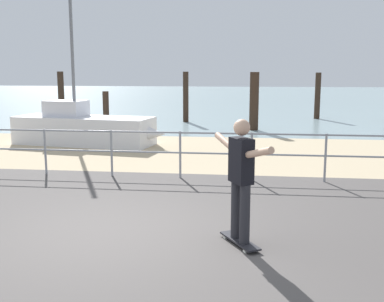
% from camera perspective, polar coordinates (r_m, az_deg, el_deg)
% --- Properties ---
extents(ground_plane, '(24.00, 10.00, 0.04)m').
position_cam_1_polar(ground_plane, '(6.24, -12.38, -12.73)').
color(ground_plane, '#514C49').
rests_on(ground_plane, ground).
extents(beach_strip, '(24.00, 6.00, 0.04)m').
position_cam_1_polar(beach_strip, '(13.77, -1.30, -0.08)').
color(beach_strip, tan).
rests_on(beach_strip, ground).
extents(sea_surface, '(72.00, 50.00, 0.04)m').
position_cam_1_polar(sea_surface, '(41.53, 4.39, 6.53)').
color(sea_surface, '#849EA3').
rests_on(sea_surface, ground).
extents(railing_fence, '(13.97, 0.05, 1.05)m').
position_cam_1_polar(railing_fence, '(10.85, -13.64, 0.69)').
color(railing_fence, gray).
rests_on(railing_fence, ground).
extents(sailboat, '(5.06, 2.08, 5.15)m').
position_cam_1_polar(sailboat, '(15.26, -12.42, 2.64)').
color(sailboat, silver).
rests_on(sailboat, ground).
extents(skateboard, '(0.58, 0.79, 0.08)m').
position_cam_1_polar(skateboard, '(6.56, 5.80, -10.77)').
color(skateboard, black).
rests_on(skateboard, ground).
extents(skateboarder, '(0.81, 1.29, 1.65)m').
position_cam_1_polar(skateboarder, '(6.29, 5.95, -2.64)').
color(skateboarder, '#26262B').
rests_on(skateboarder, skateboard).
extents(groyne_post_0, '(0.29, 0.29, 2.28)m').
position_cam_1_polar(groyne_post_0, '(23.56, -15.54, 6.48)').
color(groyne_post_0, '#332319').
rests_on(groyne_post_0, ground).
extents(groyne_post_1, '(0.25, 0.25, 1.48)m').
position_cam_1_polar(groyne_post_1, '(19.98, -10.36, 4.99)').
color(groyne_post_1, '#332319').
rests_on(groyne_post_1, ground).
extents(groyne_post_2, '(0.25, 0.25, 2.28)m').
position_cam_1_polar(groyne_post_2, '(21.41, -0.76, 6.53)').
color(groyne_post_2, '#332319').
rests_on(groyne_post_2, ground).
extents(groyne_post_3, '(0.36, 0.36, 2.28)m').
position_cam_1_polar(groyne_post_3, '(18.62, 7.52, 5.95)').
color(groyne_post_3, '#332319').
rests_on(groyne_post_3, ground).
extents(groyne_post_4, '(0.27, 0.27, 2.23)m').
position_cam_1_polar(groyne_post_4, '(23.58, 14.94, 6.45)').
color(groyne_post_4, '#332319').
rests_on(groyne_post_4, ground).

